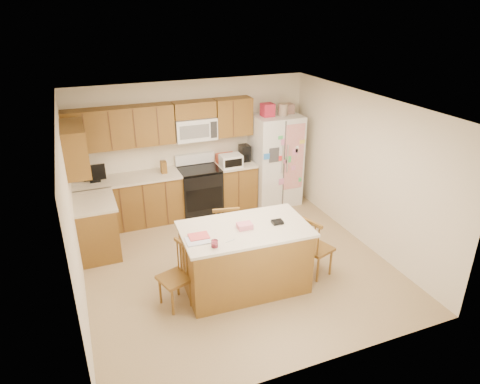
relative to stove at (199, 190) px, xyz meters
name	(u,v)px	position (x,y,z in m)	size (l,w,h in m)	color
ground	(236,263)	(0.00, -1.94, -0.47)	(4.50, 4.50, 0.00)	#907258
room_shell	(236,179)	(0.00, -1.94, 0.97)	(4.60, 4.60, 2.52)	beige
cabinetry	(147,179)	(-0.98, -0.15, 0.44)	(3.36, 1.56, 2.15)	brown
stove	(199,190)	(0.00, 0.00, 0.00)	(0.76, 0.65, 1.13)	black
refrigerator	(275,159)	(1.57, -0.06, 0.45)	(0.90, 0.79, 2.04)	white
island	(245,257)	(-0.09, -2.52, 0.01)	(1.80, 1.10, 1.05)	brown
windsor_chair_left	(176,277)	(-1.10, -2.55, -0.04)	(0.48, 0.49, 0.91)	brown
windsor_chair_back	(225,234)	(-0.12, -1.78, -0.01)	(0.50, 0.48, 0.98)	brown
windsor_chair_right	(316,248)	(1.00, -2.63, -0.03)	(0.50, 0.51, 0.95)	brown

